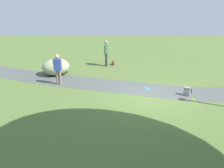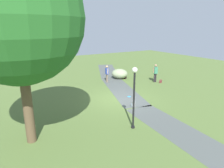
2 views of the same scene
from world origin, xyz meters
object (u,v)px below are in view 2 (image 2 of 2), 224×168
object	(u,v)px
lawn_boulder	(120,74)
frisbee_on_grass	(129,97)
backpack_by_boulder	(125,77)
handbag_on_grass	(161,81)
large_shade_tree	(17,18)
man_near_boulder	(107,73)
spare_backpack_on_lawn	(133,104)
lamp_post	(134,91)
woman_with_handbag	(155,72)

from	to	relation	value
lawn_boulder	frisbee_on_grass	distance (m)	5.78
backpack_by_boulder	lawn_boulder	bearing A→B (deg)	47.73
handbag_on_grass	lawn_boulder	bearing A→B (deg)	35.58
large_shade_tree	frisbee_on_grass	size ratio (longest dim) A/B	32.66
large_shade_tree	man_near_boulder	world-z (taller)	large_shade_tree
handbag_on_grass	spare_backpack_on_lawn	world-z (taller)	spare_backpack_on_lawn
handbag_on_grass	spare_backpack_on_lawn	size ratio (longest dim) A/B	0.85
man_near_boulder	handbag_on_grass	distance (m)	5.26
man_near_boulder	frisbee_on_grass	xyz separation A→B (m)	(-4.62, 0.63, -0.94)
lamp_post	handbag_on_grass	distance (m)	9.85
large_shade_tree	handbag_on_grass	world-z (taller)	large_shade_tree
lawn_boulder	man_near_boulder	bearing A→B (deg)	107.64
handbag_on_grass	lamp_post	bearing A→B (deg)	127.58
backpack_by_boulder	lamp_post	bearing A→B (deg)	148.04
lamp_post	backpack_by_boulder	world-z (taller)	lamp_post
lawn_boulder	woman_with_handbag	xyz separation A→B (m)	(-2.99, -2.19, 0.53)
woman_with_handbag	spare_backpack_on_lawn	bearing A→B (deg)	125.52
lamp_post	man_near_boulder	world-z (taller)	lamp_post
lawn_boulder	backpack_by_boulder	bearing A→B (deg)	-132.27
handbag_on_grass	frisbee_on_grass	distance (m)	5.25
lawn_boulder	spare_backpack_on_lawn	size ratio (longest dim) A/B	5.59
spare_backpack_on_lawn	backpack_by_boulder	bearing A→B (deg)	-30.03
lawn_boulder	handbag_on_grass	xyz separation A→B (m)	(-3.47, -2.49, -0.36)
lawn_boulder	backpack_by_boulder	world-z (taller)	lawn_boulder
woman_with_handbag	man_near_boulder	xyz separation A→B (m)	(2.41, 4.03, -0.09)
man_near_boulder	spare_backpack_on_lawn	xyz separation A→B (m)	(-6.38, 1.53, -0.75)
man_near_boulder	backpack_by_boulder	xyz separation A→B (m)	(0.19, -2.27, -0.75)
lamp_post	man_near_boulder	distance (m)	9.46
lamp_post	man_near_boulder	size ratio (longest dim) A/B	2.01
lamp_post	handbag_on_grass	size ratio (longest dim) A/B	9.68
large_shade_tree	man_near_boulder	size ratio (longest dim) A/B	5.06
large_shade_tree	lawn_boulder	world-z (taller)	large_shade_tree
large_shade_tree	woman_with_handbag	size ratio (longest dim) A/B	4.69
lawn_boulder	man_near_boulder	xyz separation A→B (m)	(-0.58, 1.84, 0.45)
man_near_boulder	handbag_on_grass	bearing A→B (deg)	-123.76
woman_with_handbag	man_near_boulder	bearing A→B (deg)	59.09
woman_with_handbag	lamp_post	bearing A→B (deg)	130.90
man_near_boulder	handbag_on_grass	size ratio (longest dim) A/B	4.81
man_near_boulder	lawn_boulder	bearing A→B (deg)	-72.36
large_shade_tree	lamp_post	xyz separation A→B (m)	(-1.41, -4.88, -3.49)
large_shade_tree	handbag_on_grass	xyz separation A→B (m)	(4.48, -12.54, -5.40)
man_near_boulder	frisbee_on_grass	distance (m)	4.76
frisbee_on_grass	man_near_boulder	bearing A→B (deg)	-7.71
large_shade_tree	spare_backpack_on_lawn	xyz separation A→B (m)	(0.99, -6.68, -5.34)
lawn_boulder	backpack_by_boulder	size ratio (longest dim) A/B	5.59
frisbee_on_grass	handbag_on_grass	bearing A→B (deg)	-70.70
lamp_post	frisbee_on_grass	distance (m)	5.37
spare_backpack_on_lawn	frisbee_on_grass	size ratio (longest dim) A/B	1.58
lawn_boulder	man_near_boulder	distance (m)	1.98
man_near_boulder	large_shade_tree	bearing A→B (deg)	131.91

